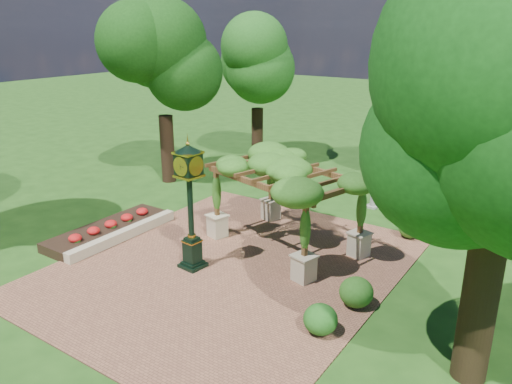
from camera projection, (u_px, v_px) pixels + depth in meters
The scene contains 13 objects.
ground at pixel (212, 278), 15.82m from camera, with size 120.00×120.00×0.00m, color #1E4714.
brick_plaza at pixel (231, 266), 16.60m from camera, with size 10.00×12.00×0.04m, color brown.
border_wall at pixel (124, 235), 18.60m from camera, with size 0.35×5.00×0.40m, color #C6B793.
flower_bed at pixel (108, 230), 19.08m from camera, with size 1.50×5.00×0.36m, color red.
pedestal_clock at pixel (190, 196), 15.71m from camera, with size 0.90×0.90×4.22m.
pergola at pixel (286, 175), 17.26m from camera, with size 5.92×4.54×3.31m.
sundial at pixel (373, 198), 21.84m from camera, with size 0.60×0.60×0.94m.
shrub_front at pixel (320, 319), 12.84m from camera, with size 0.90×0.90×0.81m, color #1E5418.
shrub_mid at pixel (356, 292), 14.07m from camera, with size 0.97×0.97×0.87m, color #265819.
shrub_back at pixel (410, 228), 18.65m from camera, with size 0.84×0.84×0.76m, color #2D611C.
tree_west_near at pixel (162, 61), 23.76m from camera, with size 4.04×4.04×8.75m.
tree_west_far at pixel (257, 68), 28.36m from camera, with size 3.77×3.77×7.75m.
tree_north at pixel (454, 81), 23.76m from camera, with size 4.18×4.18×7.42m.
Camera 1 is at (9.08, -10.90, 7.65)m, focal length 35.00 mm.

